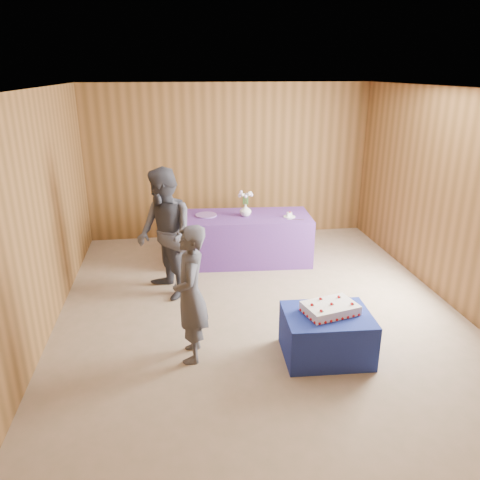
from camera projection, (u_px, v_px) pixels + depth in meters
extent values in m
plane|color=gray|center=(259.00, 311.00, 5.96)|extent=(6.00, 6.00, 0.00)
cube|color=brown|center=(229.00, 162.00, 8.29)|extent=(5.00, 0.04, 2.70)
cube|color=brown|center=(356.00, 352.00, 2.71)|extent=(5.00, 0.04, 2.70)
cube|color=brown|center=(38.00, 218.00, 5.16)|extent=(0.04, 6.00, 2.70)
cube|color=brown|center=(457.00, 201.00, 5.84)|extent=(0.04, 6.00, 2.70)
cube|color=white|center=(262.00, 89.00, 5.04)|extent=(5.00, 6.00, 0.04)
cube|color=navy|center=(327.00, 335.00, 4.95)|extent=(0.94, 0.75, 0.50)
cube|color=#5C2E80|center=(246.00, 238.00, 7.42)|extent=(2.06, 1.04, 0.75)
cube|color=white|center=(330.00, 308.00, 4.88)|extent=(0.61, 0.48, 0.10)
sphere|color=#B70E14|center=(317.00, 324.00, 4.64)|extent=(0.03, 0.03, 0.03)
sphere|color=#B70E14|center=(362.00, 314.00, 4.83)|extent=(0.03, 0.03, 0.03)
sphere|color=#B70E14|center=(299.00, 308.00, 4.95)|extent=(0.03, 0.03, 0.03)
sphere|color=#B70E14|center=(342.00, 299.00, 5.14)|extent=(0.03, 0.03, 0.03)
sphere|color=#B70E14|center=(322.00, 309.00, 4.72)|extent=(0.03, 0.03, 0.03)
cone|color=#166028|center=(324.00, 310.00, 4.73)|extent=(0.02, 0.02, 0.02)
sphere|color=#B70E14|center=(338.00, 297.00, 4.98)|extent=(0.03, 0.03, 0.03)
cone|color=#166028|center=(340.00, 298.00, 4.98)|extent=(0.02, 0.02, 0.02)
sphere|color=#B70E14|center=(331.00, 303.00, 4.86)|extent=(0.03, 0.03, 0.03)
cone|color=#166028|center=(333.00, 303.00, 4.86)|extent=(0.02, 0.02, 0.02)
imported|color=silver|center=(245.00, 210.00, 7.24)|extent=(0.20, 0.20, 0.19)
cylinder|color=#2C6A2A|center=(248.00, 199.00, 7.19)|extent=(0.01, 0.01, 0.15)
sphere|color=silver|center=(251.00, 194.00, 7.17)|extent=(0.05, 0.05, 0.05)
cylinder|color=#2C6A2A|center=(247.00, 199.00, 7.21)|extent=(0.01, 0.01, 0.15)
sphere|color=white|center=(250.00, 194.00, 7.21)|extent=(0.05, 0.05, 0.05)
cylinder|color=#2C6A2A|center=(246.00, 199.00, 7.22)|extent=(0.01, 0.01, 0.15)
sphere|color=silver|center=(247.00, 193.00, 7.24)|extent=(0.05, 0.05, 0.05)
cylinder|color=#2C6A2A|center=(245.00, 199.00, 7.22)|extent=(0.01, 0.01, 0.15)
sphere|color=white|center=(244.00, 193.00, 7.24)|extent=(0.05, 0.05, 0.05)
cylinder|color=#2C6A2A|center=(244.00, 199.00, 7.21)|extent=(0.01, 0.01, 0.15)
sphere|color=silver|center=(241.00, 194.00, 7.21)|extent=(0.05, 0.05, 0.05)
cylinder|color=#2C6A2A|center=(243.00, 199.00, 7.19)|extent=(0.01, 0.01, 0.15)
sphere|color=white|center=(240.00, 194.00, 7.17)|extent=(0.05, 0.05, 0.05)
cylinder|color=#2C6A2A|center=(243.00, 200.00, 7.17)|extent=(0.01, 0.01, 0.15)
sphere|color=silver|center=(240.00, 195.00, 7.12)|extent=(0.05, 0.05, 0.05)
cylinder|color=#2C6A2A|center=(244.00, 200.00, 7.15)|extent=(0.01, 0.01, 0.15)
sphere|color=white|center=(242.00, 196.00, 7.08)|extent=(0.05, 0.05, 0.05)
cylinder|color=#2C6A2A|center=(246.00, 200.00, 7.15)|extent=(0.01, 0.01, 0.15)
sphere|color=silver|center=(246.00, 196.00, 7.07)|extent=(0.05, 0.05, 0.05)
cylinder|color=#2C6A2A|center=(247.00, 200.00, 7.15)|extent=(0.01, 0.01, 0.15)
sphere|color=white|center=(249.00, 196.00, 7.08)|extent=(0.05, 0.05, 0.05)
cylinder|color=#2C6A2A|center=(248.00, 200.00, 7.17)|extent=(0.01, 0.01, 0.15)
sphere|color=silver|center=(251.00, 195.00, 7.12)|extent=(0.05, 0.05, 0.05)
cylinder|color=#7250A0|center=(206.00, 215.00, 7.28)|extent=(0.39, 0.39, 0.02)
cylinder|color=silver|center=(289.00, 217.00, 7.22)|extent=(0.23, 0.23, 0.01)
cube|color=white|center=(289.00, 214.00, 7.21)|extent=(0.07, 0.06, 0.06)
sphere|color=#B70E14|center=(290.00, 212.00, 7.17)|extent=(0.02, 0.02, 0.02)
cube|color=#B8B9BD|center=(295.00, 220.00, 7.09)|extent=(0.26, 0.08, 0.00)
imported|color=#393A43|center=(191.00, 294.00, 4.76)|extent=(0.39, 0.56, 1.47)
imported|color=#373942|center=(165.00, 234.00, 6.10)|extent=(0.95, 1.04, 1.74)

